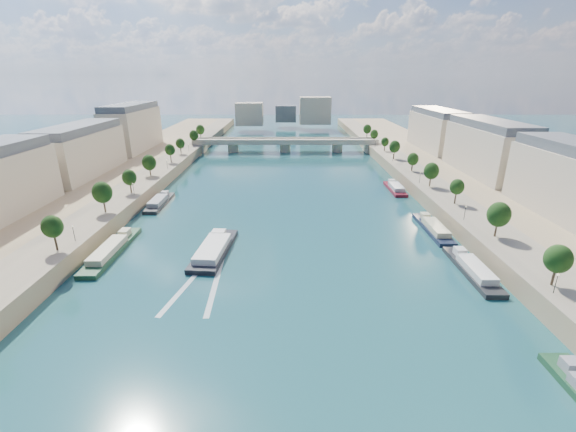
{
  "coord_description": "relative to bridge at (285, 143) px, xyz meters",
  "views": [
    {
      "loc": [
        1.18,
        -19.28,
        44.67
      ],
      "look_at": [
        1.43,
        88.46,
        5.0
      ],
      "focal_mm": 24.0,
      "sensor_mm": 36.0,
      "label": 1
    }
  ],
  "objects": [
    {
      "name": "ground",
      "position": [
        0.0,
        -116.9,
        -5.08
      ],
      "size": [
        700.0,
        700.0,
        0.0
      ],
      "primitive_type": "plane",
      "color": "#0C3138",
      "rests_on": "ground"
    },
    {
      "name": "quay_left",
      "position": [
        -72.0,
        -116.9,
        -2.58
      ],
      "size": [
        44.0,
        520.0,
        5.0
      ],
      "primitive_type": "cube",
      "color": "#9E8460",
      "rests_on": "ground"
    },
    {
      "name": "quay_right",
      "position": [
        72.0,
        -116.9,
        -2.58
      ],
      "size": [
        44.0,
        520.0,
        5.0
      ],
      "primitive_type": "cube",
      "color": "#9E8460",
      "rests_on": "ground"
    },
    {
      "name": "pave_left",
      "position": [
        -57.0,
        -116.9,
        -0.03
      ],
      "size": [
        14.0,
        520.0,
        0.1
      ],
      "primitive_type": "cube",
      "color": "gray",
      "rests_on": "quay_left"
    },
    {
      "name": "pave_right",
      "position": [
        57.0,
        -116.9,
        -0.03
      ],
      "size": [
        14.0,
        520.0,
        0.1
      ],
      "primitive_type": "cube",
      "color": "gray",
      "rests_on": "quay_right"
    },
    {
      "name": "trees_left",
      "position": [
        -55.0,
        -114.9,
        5.39
      ],
      "size": [
        4.8,
        268.8,
        8.26
      ],
      "color": "#382B1E",
      "rests_on": "ground"
    },
    {
      "name": "trees_right",
      "position": [
        55.0,
        -106.9,
        5.39
      ],
      "size": [
        4.8,
        268.8,
        8.26
      ],
      "color": "#382B1E",
      "rests_on": "ground"
    },
    {
      "name": "lamps_left",
      "position": [
        -52.5,
        -126.9,
        2.7
      ],
      "size": [
        0.36,
        200.36,
        4.28
      ],
      "color": "black",
      "rests_on": "ground"
    },
    {
      "name": "lamps_right",
      "position": [
        52.5,
        -111.9,
        2.7
      ],
      "size": [
        0.36,
        200.36,
        4.28
      ],
      "color": "black",
      "rests_on": "ground"
    },
    {
      "name": "buildings_left",
      "position": [
        -85.0,
        -104.9,
        11.37
      ],
      "size": [
        16.0,
        226.0,
        23.2
      ],
      "color": "beige",
      "rests_on": "ground"
    },
    {
      "name": "buildings_right",
      "position": [
        85.0,
        -104.9,
        11.37
      ],
      "size": [
        16.0,
        226.0,
        23.2
      ],
      "color": "beige",
      "rests_on": "ground"
    },
    {
      "name": "skyline",
      "position": [
        3.19,
        102.62,
        9.57
      ],
      "size": [
        79.0,
        42.0,
        22.0
      ],
      "color": "beige",
      "rests_on": "ground"
    },
    {
      "name": "bridge",
      "position": [
        0.0,
        0.0,
        0.0
      ],
      "size": [
        112.0,
        12.0,
        8.15
      ],
      "color": "#C1B79E",
      "rests_on": "ground"
    },
    {
      "name": "tour_barge",
      "position": [
        -18.36,
        -143.09,
        -4.14
      ],
      "size": [
        9.61,
        26.44,
        3.65
      ],
      "rotation": [
        0.0,
        0.0,
        -0.09
      ],
      "color": "black",
      "rests_on": "ground"
    },
    {
      "name": "wake",
      "position": [
        -18.36,
        -159.74,
        -5.06
      ],
      "size": [
        10.74,
        26.03,
        0.04
      ],
      "color": "silver",
      "rests_on": "ground"
    },
    {
      "name": "moored_barges_left",
      "position": [
        -45.5,
        -172.4,
        -4.24
      ],
      "size": [
        5.0,
        158.31,
        3.6
      ],
      "color": "#1C1F3F",
      "rests_on": "ground"
    },
    {
      "name": "moored_barges_right",
      "position": [
        45.5,
        -158.11,
        -4.24
      ],
      "size": [
        5.0,
        166.31,
        3.6
      ],
      "color": "black",
      "rests_on": "ground"
    }
  ]
}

